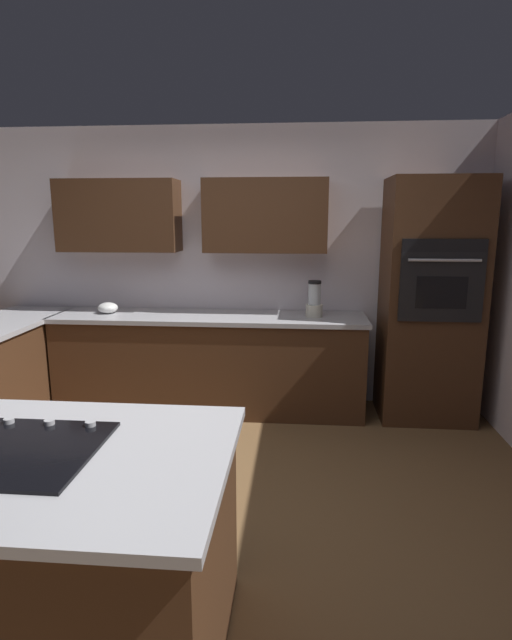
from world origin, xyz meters
The scene contains 8 objects.
ground_plane centered at (0.00, 0.00, 0.00)m, with size 14.00×14.00×0.00m, color brown.
wall_back centered at (0.07, -2.05, 1.41)m, with size 6.00×0.44×2.60m.
lower_cabinets_back centered at (0.10, -1.72, 0.43)m, with size 2.80×0.60×0.86m, color #472B19.
countertop_back centered at (0.10, -1.72, 0.88)m, with size 2.84×0.64×0.04m, color #B2B2B7.
island_base centered at (0.43, 1.00, 0.43)m, with size 1.71×0.98×0.86m, color #472B19.
wall_oven centered at (-1.85, -1.72, 1.05)m, with size 0.80×0.66×2.10m.
blender centered at (-0.85, -1.73, 1.04)m, with size 0.15×0.15×0.32m.
mixing_bowl centered at (1.05, -1.73, 0.95)m, with size 0.18×0.18×0.10m, color white.
Camera 1 is at (-0.71, 2.66, 1.78)m, focal length 27.93 mm.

